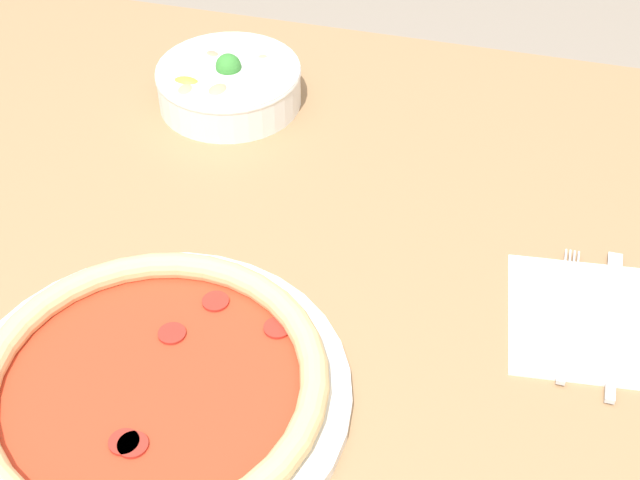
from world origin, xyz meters
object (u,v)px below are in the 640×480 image
object	(u,v)px
fork	(567,314)
bowl	(229,83)
knife	(613,328)
pizza	(152,386)

from	to	relation	value
fork	bowl	bearing A→B (deg)	58.86
bowl	fork	size ratio (longest dim) A/B	1.02
bowl	knife	xyz separation A→B (m)	(0.48, -0.27, -0.02)
pizza	knife	world-z (taller)	pizza
fork	knife	distance (m)	0.04
bowl	knife	bearing A→B (deg)	-29.57
pizza	knife	distance (m)	0.43
pizza	knife	bearing A→B (deg)	25.42
fork	knife	world-z (taller)	same
pizza	fork	xyz separation A→B (m)	(0.35, 0.19, -0.01)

